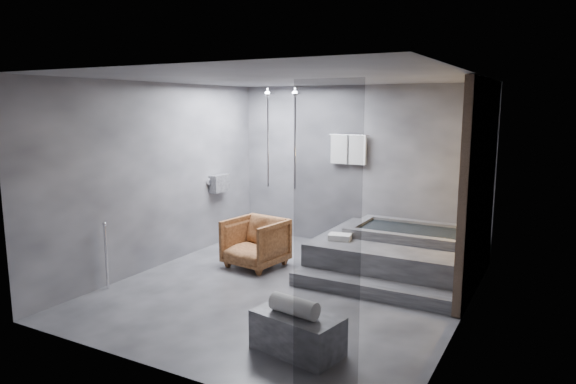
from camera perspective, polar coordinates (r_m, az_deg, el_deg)
The scene contains 7 objects.
room at distance 6.75m, azimuth 4.08°, elevation 3.41°, with size 5.00×5.04×2.82m.
tub_deck at distance 7.93m, azimuth 11.97°, elevation -6.77°, with size 2.20×2.00×0.50m, color #353537.
tub_step at distance 6.91m, azimuth 9.03°, elevation -10.56°, with size 2.20×0.36×0.18m, color #353537.
concrete_bench at distance 5.35m, azimuth 1.06°, elevation -15.36°, with size 0.89×0.49×0.40m, color #363638.
driftwood_chair at distance 7.93m, azimuth -3.64°, elevation -5.63°, with size 0.80×0.83×0.75m, color #442411.
rolled_towel at distance 5.21m, azimuth 0.70°, elevation -12.56°, with size 0.19×0.19×0.51m, color silver.
deck_towel at distance 7.62m, azimuth 5.79°, elevation -4.99°, with size 0.32×0.24×0.09m, color white.
Camera 1 is at (3.19, -5.86, 2.46)m, focal length 32.00 mm.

